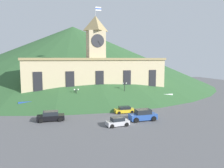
% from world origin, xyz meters
% --- Properties ---
extents(ground_plane, '(160.00, 160.00, 0.00)m').
position_xyz_m(ground_plane, '(0.00, 0.00, 0.00)').
color(ground_plane, '#565659').
extents(civic_building, '(38.55, 8.85, 25.28)m').
position_xyz_m(civic_building, '(0.00, 22.72, 6.58)').
color(civic_building, '#C6B289').
rests_on(civic_building, ground).
extents(banner_fence, '(38.66, 0.12, 2.03)m').
position_xyz_m(banner_fence, '(0.00, 14.66, 1.02)').
color(banner_fence, '#2347B2').
rests_on(banner_fence, ground).
extents(hillside_backdrop, '(124.77, 124.77, 26.45)m').
position_xyz_m(hillside_backdrop, '(0.00, 69.52, 13.23)').
color(hillside_backdrop, '#2D562D').
rests_on(hillside_backdrop, ground).
extents(street_lamp_far_left, '(1.26, 0.36, 4.33)m').
position_xyz_m(street_lamp_far_left, '(-6.57, 15.44, 3.20)').
color(street_lamp_far_left, black).
rests_on(street_lamp_far_left, ground).
extents(street_lamp_right, '(1.26, 0.36, 5.41)m').
position_xyz_m(street_lamp_right, '(5.69, 15.44, 3.89)').
color(street_lamp_right, black).
rests_on(street_lamp_right, ground).
extents(car_yellow_coupe, '(4.31, 2.36, 1.35)m').
position_xyz_m(car_yellow_coupe, '(2.33, 6.50, 0.63)').
color(car_yellow_coupe, yellow).
rests_on(car_yellow_coupe, ground).
extents(car_blue_van, '(5.14, 2.45, 2.10)m').
position_xyz_m(car_blue_van, '(3.54, 0.05, 0.96)').
color(car_blue_van, '#284C99').
rests_on(car_blue_van, ground).
extents(car_black_suv, '(5.01, 2.61, 1.80)m').
position_xyz_m(car_black_suv, '(-12.81, 4.91, 0.83)').
color(car_black_suv, black).
rests_on(car_black_suv, ground).
extents(car_silver_hatch, '(4.01, 2.24, 1.50)m').
position_xyz_m(car_silver_hatch, '(-2.03, -1.68, 0.69)').
color(car_silver_hatch, '#B7B7BC').
rests_on(car_silver_hatch, ground).
extents(pedestrian, '(0.42, 0.37, 1.70)m').
position_xyz_m(pedestrian, '(8.57, 13.34, 0.93)').
color(pedestrian, '#4C4C4C').
rests_on(pedestrian, ground).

